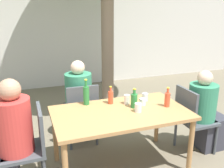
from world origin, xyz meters
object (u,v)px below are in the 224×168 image
dining_table_front (121,117)px  drinking_glass_3 (138,108)px  patio_chair_1 (192,116)px  person_seated_2 (78,103)px  soda_bottle_1 (111,97)px  soda_bottle_2 (167,99)px  patio_chair_2 (82,111)px  green_bottle_0 (86,95)px  patio_chair_0 (31,144)px  person_seated_0 (8,143)px  drinking_glass_1 (143,102)px  green_bottle_3 (134,100)px  drinking_glass_2 (127,99)px  drinking_glass_0 (145,97)px  person_seated_1 (206,115)px

dining_table_front → drinking_glass_3: (0.19, -0.08, 0.13)m
patio_chair_1 → person_seated_2: 1.63m
patio_chair_1 → drinking_glass_3: size_ratio=8.67×
person_seated_2 → soda_bottle_1: person_seated_2 is taller
dining_table_front → soda_bottle_2: (0.59, -0.05, 0.17)m
drinking_glass_3 → soda_bottle_2: bearing=3.9°
patio_chair_2 → person_seated_2: bearing=-90.0°
patio_chair_2 → person_seated_2: person_seated_2 is taller
person_seated_2 → green_bottle_0: person_seated_2 is taller
patio_chair_0 → person_seated_2: person_seated_2 is taller
person_seated_0 → drinking_glass_1: size_ratio=14.91×
green_bottle_3 → patio_chair_1: bearing=-4.1°
drinking_glass_1 → drinking_glass_2: (-0.17, 0.10, 0.02)m
person_seated_2 → drinking_glass_3: (0.51, -1.00, 0.25)m
patio_chair_0 → soda_bottle_2: size_ratio=3.69×
person_seated_0 → drinking_glass_0: 1.71m
patio_chair_0 → drinking_glass_2: (1.19, 0.20, 0.28)m
drinking_glass_1 → person_seated_1: bearing=-5.6°
drinking_glass_1 → drinking_glass_0: bearing=52.7°
green_bottle_0 → drinking_glass_0: bearing=-9.8°
drinking_glass_1 → green_bottle_3: bearing=-166.4°
person_seated_2 → soda_bottle_2: bearing=133.2°
soda_bottle_1 → patio_chair_0: bearing=-164.6°
person_seated_0 → person_seated_2: person_seated_0 is taller
patio_chair_2 → soda_bottle_2: soda_bottle_2 is taller
drinking_glass_1 → dining_table_front: bearing=-164.6°
person_seated_0 → person_seated_1: size_ratio=1.10×
person_seated_2 → green_bottle_3: 1.04m
patio_chair_0 → person_seated_1: (2.29, -0.00, -0.01)m
soda_bottle_1 → soda_bottle_2: 0.70m
patio_chair_2 → drinking_glass_3: patio_chair_2 is taller
person_seated_0 → person_seated_2: 1.31m
person_seated_2 → soda_bottle_1: 0.76m
dining_table_front → drinking_glass_2: (0.16, 0.20, 0.14)m
dining_table_front → drinking_glass_1: (0.33, 0.09, 0.12)m
dining_table_front → soda_bottle_1: bearing=95.6°
person_seated_1 → patio_chair_2: bearing=66.5°
patio_chair_1 → drinking_glass_2: (-0.87, 0.20, 0.28)m
patio_chair_2 → drinking_glass_0: (0.75, -0.47, 0.28)m
patio_chair_0 → drinking_glass_2: patio_chair_0 is taller
green_bottle_0 → patio_chair_1: bearing=-14.5°
patio_chair_1 → green_bottle_3: green_bottle_3 is taller
green_bottle_0 → drinking_glass_3: (0.51, -0.43, -0.08)m
patio_chair_2 → person_seated_1: 1.73m
green_bottle_0 → drinking_glass_0: (0.75, -0.13, -0.08)m
green_bottle_0 → drinking_glass_2: bearing=-17.5°
person_seated_2 → green_bottle_0: 0.66m
person_seated_0 → soda_bottle_1: (1.23, 0.28, 0.26)m
dining_table_front → drinking_glass_2: 0.29m
dining_table_front → soda_bottle_2: soda_bottle_2 is taller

